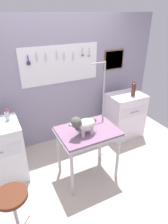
{
  "coord_description": "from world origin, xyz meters",
  "views": [
    {
      "loc": [
        -1.11,
        -1.94,
        2.35
      ],
      "look_at": [
        -0.03,
        0.18,
        1.09
      ],
      "focal_mm": 31.43,
      "sensor_mm": 36.0,
      "label": 1
    }
  ],
  "objects_px": {
    "stool": "(12,202)",
    "soda_bottle": "(134,89)",
    "grooming_table": "(88,136)",
    "cabinet_right": "(125,115)",
    "grooming_arm": "(102,116)",
    "dog": "(83,125)"
  },
  "relations": [
    {
      "from": "grooming_table",
      "to": "stool",
      "type": "height_order",
      "value": "grooming_table"
    },
    {
      "from": "grooming_table",
      "to": "grooming_arm",
      "type": "distance_m",
      "value": 0.56
    },
    {
      "from": "grooming_arm",
      "to": "dog",
      "type": "height_order",
      "value": "grooming_arm"
    },
    {
      "from": "grooming_arm",
      "to": "cabinet_right",
      "type": "distance_m",
      "value": 0.9
    },
    {
      "from": "grooming_arm",
      "to": "grooming_table",
      "type": "bearing_deg",
      "value": -142.78
    },
    {
      "from": "grooming_arm",
      "to": "soda_bottle",
      "type": "xyz_separation_m",
      "value": [
        0.82,
        0.25,
        0.24
      ]
    },
    {
      "from": "dog",
      "to": "cabinet_right",
      "type": "distance_m",
      "value": 1.6
    },
    {
      "from": "dog",
      "to": "cabinet_right",
      "type": "bearing_deg",
      "value": 29.48
    },
    {
      "from": "stool",
      "to": "soda_bottle",
      "type": "height_order",
      "value": "soda_bottle"
    },
    {
      "from": "grooming_arm",
      "to": "soda_bottle",
      "type": "distance_m",
      "value": 0.89
    },
    {
      "from": "stool",
      "to": "soda_bottle",
      "type": "distance_m",
      "value": 2.67
    },
    {
      "from": "dog",
      "to": "stool",
      "type": "xyz_separation_m",
      "value": [
        -1.03,
        -0.38,
        -0.48
      ]
    },
    {
      "from": "grooming_table",
      "to": "cabinet_right",
      "type": "distance_m",
      "value": 1.41
    },
    {
      "from": "cabinet_right",
      "to": "grooming_table",
      "type": "bearing_deg",
      "value": -150.66
    },
    {
      "from": "grooming_table",
      "to": "cabinet_right",
      "type": "relative_size",
      "value": 0.96
    },
    {
      "from": "stool",
      "to": "cabinet_right",
      "type": "bearing_deg",
      "value": 25.49
    },
    {
      "from": "dog",
      "to": "grooming_table",
      "type": "bearing_deg",
      "value": 31.0
    },
    {
      "from": "cabinet_right",
      "to": "soda_bottle",
      "type": "xyz_separation_m",
      "value": [
        0.07,
        -0.09,
        0.58
      ]
    },
    {
      "from": "grooming_table",
      "to": "cabinet_right",
      "type": "xyz_separation_m",
      "value": [
        1.2,
        0.67,
        -0.29
      ]
    },
    {
      "from": "cabinet_right",
      "to": "stool",
      "type": "bearing_deg",
      "value": -154.51
    },
    {
      "from": "grooming_arm",
      "to": "stool",
      "type": "relative_size",
      "value": 2.68
    },
    {
      "from": "grooming_table",
      "to": "dog",
      "type": "distance_m",
      "value": 0.29
    }
  ]
}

